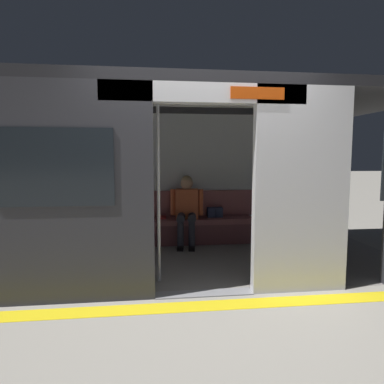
% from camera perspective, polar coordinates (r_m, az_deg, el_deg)
% --- Properties ---
extents(ground_plane, '(60.00, 60.00, 0.00)m').
position_cam_1_polar(ground_plane, '(3.87, 2.00, -16.52)').
color(ground_plane, gray).
extents(platform_edge_strip, '(8.00, 0.24, 0.01)m').
position_cam_1_polar(platform_edge_strip, '(3.60, 2.80, -18.27)').
color(platform_edge_strip, yellow).
rests_on(platform_edge_strip, ground_plane).
extents(train_car, '(6.40, 2.70, 2.33)m').
position_cam_1_polar(train_car, '(4.75, -1.15, 6.65)').
color(train_car, silver).
rests_on(train_car, ground_plane).
extents(bench_seat, '(2.40, 0.44, 0.43)m').
position_cam_1_polar(bench_seat, '(5.86, -1.39, -5.39)').
color(bench_seat, '#935156').
rests_on(bench_seat, ground_plane).
extents(person_seated, '(0.55, 0.71, 1.16)m').
position_cam_1_polar(person_seated, '(5.76, -0.89, -2.31)').
color(person_seated, '#CC5933').
rests_on(person_seated, ground_plane).
extents(handbag, '(0.26, 0.15, 0.17)m').
position_cam_1_polar(handbag, '(5.98, 3.80, -3.37)').
color(handbag, '#262D4C').
rests_on(handbag, bench_seat).
extents(book, '(0.16, 0.23, 0.03)m').
position_cam_1_polar(book, '(5.89, -5.05, -4.23)').
color(book, '#B22D2D').
rests_on(book, bench_seat).
extents(grab_pole_door, '(0.04, 0.04, 2.19)m').
position_cam_1_polar(grab_pole_door, '(4.00, -5.57, 0.42)').
color(grab_pole_door, silver).
rests_on(grab_pole_door, ground_plane).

